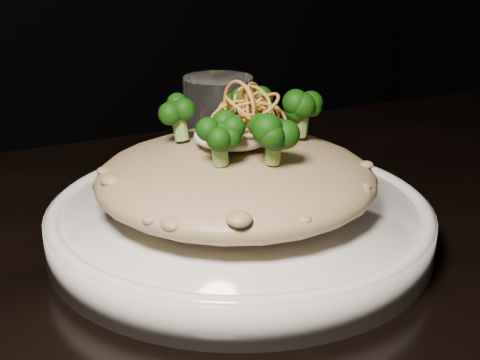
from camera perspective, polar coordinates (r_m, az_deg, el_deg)
name	(u,v)px	position (r m, az deg, el deg)	size (l,w,h in m)	color
table	(314,359)	(0.57, 6.31, -14.92)	(1.10, 0.80, 0.75)	black
plate	(240,223)	(0.56, 0.00, -3.72)	(0.31, 0.31, 0.03)	white
risotto	(236,177)	(0.54, -0.37, 0.23)	(0.23, 0.23, 0.05)	brown
broccoli	(242,118)	(0.53, 0.15, 5.35)	(0.13, 0.13, 0.05)	black
cheese	(233,136)	(0.53, -0.64, 3.79)	(0.06, 0.06, 0.02)	silver
shallots	(245,104)	(0.52, 0.40, 6.47)	(0.06, 0.06, 0.04)	brown
drinking_glass	(219,137)	(0.64, -1.84, 3.68)	(0.07, 0.07, 0.12)	white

